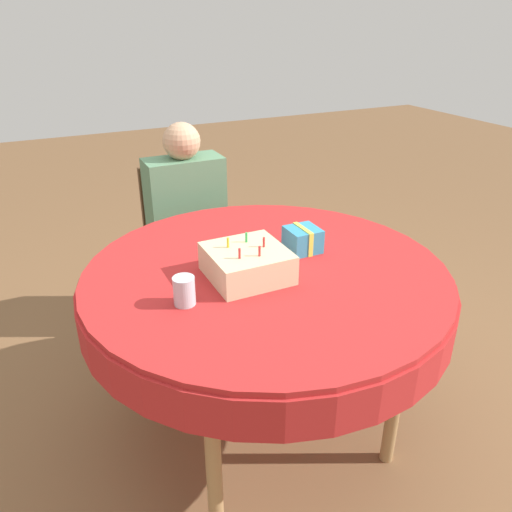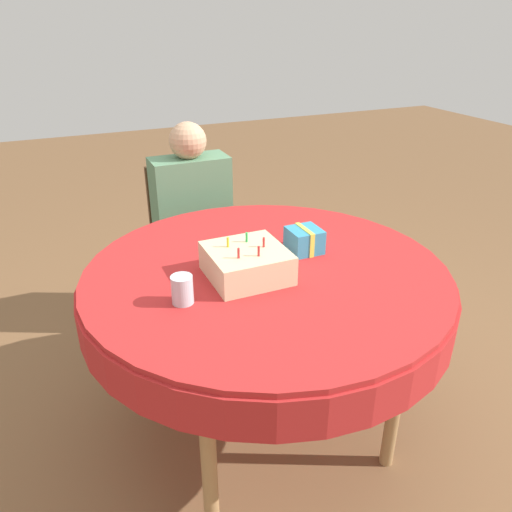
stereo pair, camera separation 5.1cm
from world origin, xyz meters
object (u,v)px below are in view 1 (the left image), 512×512
Objects in this scene: drinking_glass at (184,291)px; birthday_cake at (247,263)px; gift_box at (303,240)px; chair at (184,241)px; person at (187,213)px.

birthday_cake is at bearing 17.55° from drinking_glass.
drinking_glass is 0.74× the size of gift_box.
person is at bearing -90.00° from chair.
chair is 0.77× the size of person.
drinking_glass is at bearing -162.45° from birthday_cake.
person is at bearing 84.78° from birthday_cake.
gift_box is (0.52, 0.17, -0.00)m from drinking_glass.
person reaches higher than gift_box.
gift_box is at bearing -77.69° from chair.
chair is 1.05m from birthday_cake.
chair is 0.97m from gift_box.
person is (-0.00, -0.09, 0.19)m from chair.
drinking_glass is 0.55m from gift_box.
drinking_glass is (-0.33, -1.07, 0.33)m from chair.
drinking_glass is (-0.33, -0.98, 0.14)m from person.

